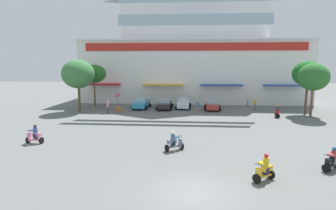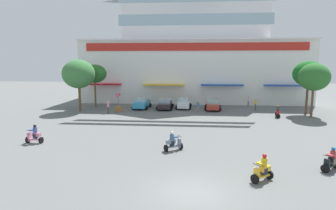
{
  "view_description": "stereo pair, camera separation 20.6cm",
  "coord_description": "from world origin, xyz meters",
  "px_view_note": "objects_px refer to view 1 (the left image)",
  "views": [
    {
      "loc": [
        -0.23,
        -13.88,
        6.62
      ],
      "look_at": [
        -2.82,
        17.54,
        1.81
      ],
      "focal_mm": 30.68,
      "sensor_mm": 36.0,
      "label": 1
    },
    {
      "loc": [
        -0.02,
        -13.86,
        6.62
      ],
      "look_at": [
        -2.82,
        17.54,
        1.81
      ],
      "focal_mm": 30.68,
      "sensor_mm": 36.0,
      "label": 2
    }
  ],
  "objects_px": {
    "plaza_tree_0": "(78,74)",
    "scooter_rider_2": "(264,170)",
    "parked_car_0": "(141,103)",
    "scooter_rider_5": "(333,160)",
    "plaza_tree_3": "(308,74)",
    "scooter_rider_4": "(35,136)",
    "plaza_tree_1": "(313,77)",
    "plaza_tree_2": "(94,74)",
    "parked_car_1": "(165,104)",
    "scooter_rider_3": "(277,112)",
    "pedestrian_1": "(108,106)",
    "pedestrian_0": "(198,106)",
    "balloon_vendor_cart": "(118,105)",
    "pedestrian_2": "(255,103)",
    "parked_car_2": "(183,103)",
    "parked_car_3": "(212,105)",
    "pedestrian_3": "(248,100)",
    "scooter_rider_0": "(174,142)"
  },
  "relations": [
    {
      "from": "pedestrian_0",
      "to": "pedestrian_1",
      "type": "distance_m",
      "value": 11.54
    },
    {
      "from": "parked_car_1",
      "to": "scooter_rider_4",
      "type": "xyz_separation_m",
      "value": [
        -8.93,
        -17.92,
        -0.07
      ]
    },
    {
      "from": "parked_car_3",
      "to": "plaza_tree_3",
      "type": "bearing_deg",
      "value": -9.89
    },
    {
      "from": "plaza_tree_2",
      "to": "pedestrian_1",
      "type": "height_order",
      "value": "plaza_tree_2"
    },
    {
      "from": "plaza_tree_1",
      "to": "plaza_tree_3",
      "type": "xyz_separation_m",
      "value": [
        0.25,
        2.31,
        0.27
      ]
    },
    {
      "from": "pedestrian_1",
      "to": "balloon_vendor_cart",
      "type": "relative_size",
      "value": 0.64
    },
    {
      "from": "parked_car_2",
      "to": "parked_car_0",
      "type": "bearing_deg",
      "value": -173.36
    },
    {
      "from": "parked_car_1",
      "to": "pedestrian_1",
      "type": "bearing_deg",
      "value": -149.38
    },
    {
      "from": "pedestrian_0",
      "to": "balloon_vendor_cart",
      "type": "relative_size",
      "value": 0.65
    },
    {
      "from": "plaza_tree_3",
      "to": "scooter_rider_4",
      "type": "xyz_separation_m",
      "value": [
        -27.17,
        -15.64,
        -4.41
      ]
    },
    {
      "from": "plaza_tree_2",
      "to": "pedestrian_2",
      "type": "height_order",
      "value": "plaza_tree_2"
    },
    {
      "from": "plaza_tree_0",
      "to": "scooter_rider_2",
      "type": "xyz_separation_m",
      "value": [
        19.06,
        -21.34,
        -4.31
      ]
    },
    {
      "from": "parked_car_1",
      "to": "scooter_rider_3",
      "type": "relative_size",
      "value": 2.85
    },
    {
      "from": "parked_car_1",
      "to": "parked_car_2",
      "type": "relative_size",
      "value": 1.06
    },
    {
      "from": "plaza_tree_0",
      "to": "plaza_tree_1",
      "type": "distance_m",
      "value": 29.27
    },
    {
      "from": "parked_car_1",
      "to": "scooter_rider_4",
      "type": "relative_size",
      "value": 2.86
    },
    {
      "from": "plaza_tree_3",
      "to": "pedestrian_0",
      "type": "xyz_separation_m",
      "value": [
        -13.68,
        -0.7,
        -4.13
      ]
    },
    {
      "from": "plaza_tree_0",
      "to": "pedestrian_1",
      "type": "bearing_deg",
      "value": -18.32
    },
    {
      "from": "parked_car_3",
      "to": "scooter_rider_3",
      "type": "height_order",
      "value": "scooter_rider_3"
    },
    {
      "from": "parked_car_0",
      "to": "scooter_rider_5",
      "type": "distance_m",
      "value": 27.11
    },
    {
      "from": "parked_car_1",
      "to": "pedestrian_3",
      "type": "relative_size",
      "value": 2.72
    },
    {
      "from": "plaza_tree_2",
      "to": "parked_car_3",
      "type": "xyz_separation_m",
      "value": [
        16.89,
        -0.97,
        -4.11
      ]
    },
    {
      "from": "plaza_tree_1",
      "to": "plaza_tree_2",
      "type": "height_order",
      "value": "plaza_tree_1"
    },
    {
      "from": "plaza_tree_2",
      "to": "pedestrian_0",
      "type": "xyz_separation_m",
      "value": [
        14.81,
        -3.7,
        -3.91
      ]
    },
    {
      "from": "parked_car_0",
      "to": "parked_car_3",
      "type": "distance_m",
      "value": 9.94
    },
    {
      "from": "scooter_rider_2",
      "to": "pedestrian_1",
      "type": "xyz_separation_m",
      "value": [
        -14.77,
        19.92,
        0.28
      ]
    },
    {
      "from": "plaza_tree_1",
      "to": "plaza_tree_0",
      "type": "bearing_deg",
      "value": 176.26
    },
    {
      "from": "scooter_rider_5",
      "to": "scooter_rider_4",
      "type": "bearing_deg",
      "value": 169.17
    },
    {
      "from": "plaza_tree_0",
      "to": "plaza_tree_1",
      "type": "relative_size",
      "value": 1.07
    },
    {
      "from": "scooter_rider_3",
      "to": "pedestrian_1",
      "type": "relative_size",
      "value": 0.97
    },
    {
      "from": "plaza_tree_2",
      "to": "scooter_rider_3",
      "type": "distance_m",
      "value": 25.27
    },
    {
      "from": "parked_car_3",
      "to": "pedestrian_0",
      "type": "relative_size",
      "value": 2.48
    },
    {
      "from": "parked_car_2",
      "to": "scooter_rider_2",
      "type": "distance_m",
      "value": 25.33
    },
    {
      "from": "plaza_tree_1",
      "to": "scooter_rider_5",
      "type": "relative_size",
      "value": 4.38
    },
    {
      "from": "plaza_tree_2",
      "to": "pedestrian_1",
      "type": "distance_m",
      "value": 7.04
    },
    {
      "from": "scooter_rider_0",
      "to": "parked_car_3",
      "type": "bearing_deg",
      "value": 77.5
    },
    {
      "from": "parked_car_0",
      "to": "parked_car_1",
      "type": "relative_size",
      "value": 0.96
    },
    {
      "from": "plaza_tree_0",
      "to": "parked_car_3",
      "type": "distance_m",
      "value": 18.5
    },
    {
      "from": "pedestrian_1",
      "to": "pedestrian_3",
      "type": "distance_m",
      "value": 20.18
    },
    {
      "from": "pedestrian_1",
      "to": "parked_car_3",
      "type": "bearing_deg",
      "value": 15.84
    },
    {
      "from": "plaza_tree_0",
      "to": "balloon_vendor_cart",
      "type": "relative_size",
      "value": 2.72
    },
    {
      "from": "plaza_tree_2",
      "to": "parked_car_3",
      "type": "bearing_deg",
      "value": -3.3
    },
    {
      "from": "pedestrian_0",
      "to": "pedestrian_2",
      "type": "height_order",
      "value": "pedestrian_2"
    },
    {
      "from": "parked_car_1",
      "to": "plaza_tree_1",
      "type": "bearing_deg",
      "value": -14.3
    },
    {
      "from": "parked_car_0",
      "to": "balloon_vendor_cart",
      "type": "bearing_deg",
      "value": -130.29
    },
    {
      "from": "plaza_tree_1",
      "to": "pedestrian_0",
      "type": "xyz_separation_m",
      "value": [
        -13.43,
        1.61,
        -3.86
      ]
    },
    {
      "from": "parked_car_0",
      "to": "scooter_rider_4",
      "type": "height_order",
      "value": "scooter_rider_4"
    },
    {
      "from": "parked_car_3",
      "to": "pedestrian_2",
      "type": "distance_m",
      "value": 5.73
    },
    {
      "from": "parked_car_3",
      "to": "scooter_rider_4",
      "type": "xyz_separation_m",
      "value": [
        -15.56,
        -17.67,
        -0.09
      ]
    },
    {
      "from": "plaza_tree_2",
      "to": "scooter_rider_2",
      "type": "bearing_deg",
      "value": -53.81
    }
  ]
}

